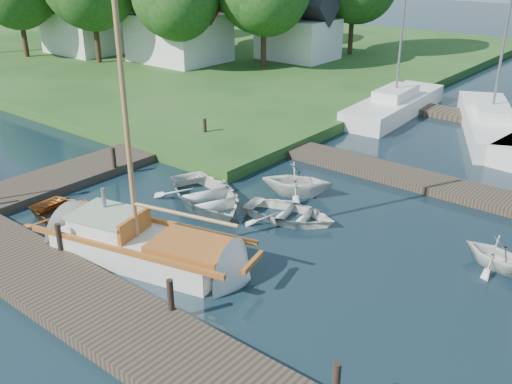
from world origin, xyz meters
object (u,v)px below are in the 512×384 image
Objects in this scene: dinghy at (78,215)px; tender_c at (289,211)px; tender_a at (206,193)px; marina_boat_0 at (395,104)px; house_a at (178,25)px; mooring_post_3 at (336,381)px; tender_d at (499,251)px; sailboat at (149,249)px; mooring_post_2 at (170,295)px; house_b at (85,22)px; mooring_post_5 at (205,127)px; tender_b at (297,178)px; mooring_post_1 at (59,237)px; marina_boat_1 at (490,122)px; mooring_post_4 at (114,158)px; house_c at (298,29)px.

dinghy reaches higher than tender_c.
marina_boat_0 reaches higher than tender_a.
marina_boat_0 is at bearing -4.86° from house_a.
mooring_post_3 is 0.26× the size of tender_c.
dinghy is 0.94× the size of tender_a.
tender_d is at bearing -146.41° from marina_boat_0.
mooring_post_3 is 7.22m from sailboat.
mooring_post_2 is 19.93m from marina_boat_0.
house_b is at bearing 87.78° from marina_boat_0.
mooring_post_5 is (-8.50, 10.00, 0.00)m from mooring_post_2.
sailboat is at bearing 147.90° from tender_b.
mooring_post_1 is 1.00× the size of mooring_post_2.
mooring_post_2 and mooring_post_3 have the same top height.
marina_boat_1 is (5.39, 19.38, -0.14)m from mooring_post_1.
dinghy is at bearing 175.39° from tender_a.
mooring_post_2 is 35.15m from house_b.
dinghy is 7.41m from tender_b.
mooring_post_2 is at bearing 0.00° from mooring_post_1.
marina_boat_0 is at bearing 72.92° from mooring_post_4.
mooring_post_3 is at bearing -29.20° from house_b.
mooring_post_3 is at bearing -53.47° from house_c.
sailboat is at bearing -178.63° from marina_boat_0.
mooring_post_3 reaches higher than tender_a.
marina_boat_0 is 1.81× the size of house_a.
tender_c is at bearing 8.14° from mooring_post_4.
tender_d is 0.17× the size of marina_boat_0.
mooring_post_3 and mooring_post_5 have the same top height.
house_c is (-20.00, 27.00, 1.88)m from mooring_post_3.
mooring_post_2 is 8.92m from tender_d.
tender_d is (0.69, 7.25, -0.18)m from mooring_post_3.
mooring_post_4 is at bearing -72.35° from house_c.
tender_b is at bearing 18.07° from tender_c.
sailboat is (5.95, -3.48, -0.36)m from mooring_post_4.
dinghy is at bearing 165.41° from mooring_post_2.
marina_boat_0 reaches higher than house_b.
marina_boat_1 reaches higher than mooring_post_4.
mooring_post_3 is 33.65m from house_c.
marina_boat_0 is (0.46, 19.51, -0.13)m from mooring_post_1.
marina_boat_0 reaches higher than marina_boat_1.
mooring_post_4 is 7.60m from tender_c.
mooring_post_4 is at bearing 159.54° from marina_boat_0.
sailboat is 3.29m from dinghy.
mooring_post_5 is at bearing 91.01° from tender_d.
marina_boat_1 is at bearing 100.54° from mooring_post_3.
mooring_post_3 is 39.00m from house_b.
sailboat is at bearing -32.97° from house_b.
tender_a is 0.42× the size of marina_boat_1.
mooring_post_1 is 1.00× the size of mooring_post_5.
tender_c is at bearing 99.25° from mooring_post_2.
house_a reaches higher than mooring_post_5.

